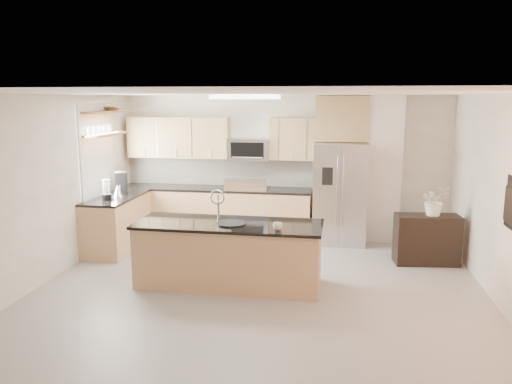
% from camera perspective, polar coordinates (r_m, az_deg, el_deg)
% --- Properties ---
extents(floor, '(6.50, 6.50, 0.00)m').
position_cam_1_polar(floor, '(6.51, -0.14, -12.34)').
color(floor, gray).
rests_on(floor, ground).
extents(ceiling, '(6.00, 6.50, 0.02)m').
position_cam_1_polar(ceiling, '(5.99, -0.15, 11.22)').
color(ceiling, white).
rests_on(ceiling, wall_back).
extents(wall_back, '(6.00, 0.02, 2.60)m').
position_cam_1_polar(wall_back, '(9.30, 3.07, 2.95)').
color(wall_back, white).
rests_on(wall_back, floor).
extents(wall_front, '(6.00, 0.02, 2.60)m').
position_cam_1_polar(wall_front, '(3.09, -10.12, -13.15)').
color(wall_front, white).
rests_on(wall_front, floor).
extents(wall_left, '(0.02, 6.50, 2.60)m').
position_cam_1_polar(wall_left, '(7.22, -24.35, -0.20)').
color(wall_left, white).
rests_on(wall_left, floor).
extents(back_counter, '(3.55, 0.66, 1.44)m').
position_cam_1_polar(back_counter, '(9.34, -4.69, -2.19)').
color(back_counter, tan).
rests_on(back_counter, floor).
extents(left_counter, '(0.66, 1.50, 0.92)m').
position_cam_1_polar(left_counter, '(8.82, -15.58, -3.40)').
color(left_counter, tan).
rests_on(left_counter, floor).
extents(range, '(0.76, 0.64, 1.14)m').
position_cam_1_polar(range, '(9.20, -0.92, -2.35)').
color(range, black).
rests_on(range, floor).
extents(upper_cabinets, '(3.50, 0.33, 0.75)m').
position_cam_1_polar(upper_cabinets, '(9.31, -5.05, 6.18)').
color(upper_cabinets, tan).
rests_on(upper_cabinets, wall_back).
extents(microwave, '(0.76, 0.40, 0.40)m').
position_cam_1_polar(microwave, '(9.14, -0.80, 4.92)').
color(microwave, '#B3B3B6').
rests_on(microwave, upper_cabinets).
extents(refrigerator, '(0.92, 0.78, 1.78)m').
position_cam_1_polar(refrigerator, '(8.94, 9.56, -0.15)').
color(refrigerator, '#B3B3B6').
rests_on(refrigerator, floor).
extents(partition_column, '(0.60, 0.30, 2.60)m').
position_cam_1_polar(partition_column, '(9.14, 14.40, 2.50)').
color(partition_column, white).
rests_on(partition_column, floor).
extents(window, '(0.04, 1.15, 1.65)m').
position_cam_1_polar(window, '(8.75, -17.77, 4.29)').
color(window, white).
rests_on(window, wall_left).
extents(shelf_lower, '(0.30, 1.20, 0.04)m').
position_cam_1_polar(shelf_lower, '(8.76, -16.84, 6.32)').
color(shelf_lower, olive).
rests_on(shelf_lower, wall_left).
extents(shelf_upper, '(0.30, 1.20, 0.04)m').
position_cam_1_polar(shelf_upper, '(8.74, -16.97, 8.74)').
color(shelf_upper, olive).
rests_on(shelf_upper, wall_left).
extents(ceiling_fixture, '(1.00, 0.50, 0.06)m').
position_cam_1_polar(ceiling_fixture, '(7.64, -1.21, 10.79)').
color(ceiling_fixture, white).
rests_on(ceiling_fixture, ceiling).
extents(island, '(2.55, 0.95, 1.30)m').
position_cam_1_polar(island, '(6.91, -3.10, -7.05)').
color(island, tan).
rests_on(island, floor).
extents(credenza, '(1.00, 0.51, 0.77)m').
position_cam_1_polar(credenza, '(8.21, 18.93, -5.15)').
color(credenza, black).
rests_on(credenza, floor).
extents(cup, '(0.15, 0.15, 0.10)m').
position_cam_1_polar(cup, '(6.41, 2.49, -3.93)').
color(cup, white).
rests_on(cup, island).
extents(platter, '(0.46, 0.46, 0.02)m').
position_cam_1_polar(platter, '(6.70, -2.85, -3.62)').
color(platter, black).
rests_on(platter, island).
extents(blender, '(0.15, 0.15, 0.34)m').
position_cam_1_polar(blender, '(8.40, -16.73, 0.09)').
color(blender, black).
rests_on(blender, left_counter).
extents(kettle, '(0.18, 0.18, 0.23)m').
position_cam_1_polar(kettle, '(8.66, -15.53, 0.14)').
color(kettle, '#B3B3B6').
rests_on(kettle, left_counter).
extents(coffee_maker, '(0.27, 0.29, 0.37)m').
position_cam_1_polar(coffee_maker, '(8.95, -15.15, 0.99)').
color(coffee_maker, black).
rests_on(coffee_maker, left_counter).
extents(bowl, '(0.38, 0.38, 0.09)m').
position_cam_1_polar(bowl, '(9.02, -16.12, 9.23)').
color(bowl, '#B3B3B6').
rests_on(bowl, shelf_upper).
extents(flower_vase, '(0.76, 0.70, 0.70)m').
position_cam_1_polar(flower_vase, '(8.06, 19.80, -0.11)').
color(flower_vase, white).
rests_on(flower_vase, credenza).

